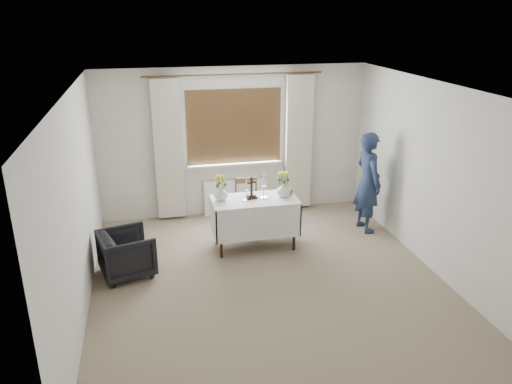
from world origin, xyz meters
TOP-DOWN VIEW (x-y plane):
  - ground at (0.00, 0.00)m, footprint 5.00×5.00m
  - altar_table at (0.04, 1.07)m, footprint 1.24×0.64m
  - wooden_chair at (0.06, 1.71)m, footprint 0.41×0.41m
  - armchair at (-1.80, 0.63)m, footprint 0.82×0.81m
  - person at (1.91, 1.30)m, footprint 0.44×0.62m
  - radiator at (0.00, 2.42)m, footprint 1.10×0.10m
  - wooden_cross at (0.00, 1.11)m, footprint 0.17×0.14m
  - candlestick_left at (-0.08, 1.05)m, footprint 0.12×0.12m
  - candlestick_right at (0.18, 1.09)m, footprint 0.13×0.13m
  - flower_vase_left at (-0.44, 1.14)m, footprint 0.26×0.26m
  - flower_vase_right at (0.47, 1.07)m, footprint 0.26×0.26m
  - wicker_basket at (0.56, 1.22)m, footprint 0.19×0.19m

SIDE VIEW (x-z plane):
  - ground at x=0.00m, z-range 0.00..0.00m
  - radiator at x=0.00m, z-range 0.00..0.60m
  - armchair at x=-1.80m, z-range 0.00..0.61m
  - altar_table at x=0.04m, z-range 0.00..0.76m
  - wooden_chair at x=0.06m, z-range 0.00..0.83m
  - wicker_basket at x=0.56m, z-range 0.76..0.83m
  - person at x=1.91m, z-range 0.00..1.61m
  - flower_vase_left at x=-0.44m, z-range 0.76..0.97m
  - flower_vase_right at x=0.47m, z-range 0.76..0.98m
  - candlestick_left at x=-0.08m, z-range 0.76..1.08m
  - wooden_cross at x=0.00m, z-range 0.76..1.09m
  - candlestick_right at x=0.18m, z-range 0.76..1.14m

